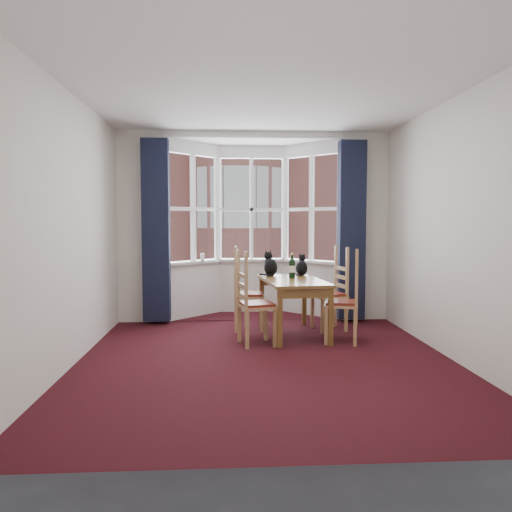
{
  "coord_description": "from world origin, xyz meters",
  "views": [
    {
      "loc": [
        -0.43,
        -5.16,
        1.48
      ],
      "look_at": [
        -0.05,
        1.05,
        1.05
      ],
      "focal_mm": 35.0,
      "sensor_mm": 36.0,
      "label": 1
    }
  ],
  "objects": [
    {
      "name": "wall_left",
      "position": [
        -2.0,
        0.0,
        1.4
      ],
      "size": [
        0.0,
        4.5,
        4.5
      ],
      "primitive_type": "plane",
      "rotation": [
        1.57,
        0.0,
        1.57
      ],
      "color": "silver",
      "rests_on": "floor"
    },
    {
      "name": "chair_right_near",
      "position": [
        1.07,
        0.79,
        0.47
      ],
      "size": [
        0.49,
        0.51,
        0.92
      ],
      "color": "tan",
      "rests_on": "floor"
    },
    {
      "name": "floor",
      "position": [
        0.0,
        0.0,
        0.0
      ],
      "size": [
        4.5,
        4.5,
        0.0
      ],
      "primitive_type": "plane",
      "color": "black",
      "rests_on": "ground"
    },
    {
      "name": "wine_bottle",
      "position": [
        0.45,
        1.38,
        0.87
      ],
      "size": [
        0.08,
        0.08,
        0.33
      ],
      "color": "black",
      "rests_on": "dining_table"
    },
    {
      "name": "candle_tall",
      "position": [
        -0.78,
        2.6,
        0.93
      ],
      "size": [
        0.06,
        0.06,
        0.12
      ],
      "primitive_type": "cylinder",
      "color": "white",
      "rests_on": "bay_window"
    },
    {
      "name": "street",
      "position": [
        0.0,
        32.25,
        -6.0
      ],
      "size": [
        80.0,
        80.0,
        0.0
      ],
      "primitive_type": "plane",
      "color": "#333335",
      "rests_on": "ground"
    },
    {
      "name": "chair_right_far",
      "position": [
        1.07,
        1.53,
        0.47
      ],
      "size": [
        0.48,
        0.49,
        0.92
      ],
      "color": "tan",
      "rests_on": "floor"
    },
    {
      "name": "chair_left_near",
      "position": [
        -0.14,
        0.73,
        0.47
      ],
      "size": [
        0.48,
        0.5,
        0.92
      ],
      "color": "tan",
      "rests_on": "floor"
    },
    {
      "name": "cat_right",
      "position": [
        0.64,
        1.73,
        0.85
      ],
      "size": [
        0.21,
        0.25,
        0.31
      ],
      "color": "black",
      "rests_on": "dining_table"
    },
    {
      "name": "chair_left_far",
      "position": [
        -0.2,
        1.59,
        0.47
      ],
      "size": [
        0.42,
        0.44,
        0.92
      ],
      "color": "tan",
      "rests_on": "floor"
    },
    {
      "name": "wall_right",
      "position": [
        2.0,
        0.0,
        1.4
      ],
      "size": [
        0.0,
        4.5,
        4.5
      ],
      "primitive_type": "plane",
      "rotation": [
        1.57,
        0.0,
        -1.57
      ],
      "color": "silver",
      "rests_on": "floor"
    },
    {
      "name": "cat_left",
      "position": [
        0.19,
        1.71,
        0.87
      ],
      "size": [
        0.25,
        0.3,
        0.36
      ],
      "color": "black",
      "rests_on": "dining_table"
    },
    {
      "name": "bay_window",
      "position": [
        0.0,
        2.75,
        1.4
      ],
      "size": [
        2.76,
        0.94,
        2.8
      ],
      "color": "white",
      "rests_on": "floor"
    },
    {
      "name": "tenement_building",
      "position": [
        0.0,
        14.01,
        1.6
      ],
      "size": [
        18.4,
        7.8,
        15.2
      ],
      "color": "#9D5A51",
      "rests_on": "street"
    },
    {
      "name": "dining_table",
      "position": [
        0.45,
        1.24,
        0.64
      ],
      "size": [
        0.85,
        1.41,
        0.73
      ],
      "color": "brown",
      "rests_on": "floor"
    },
    {
      "name": "wall_back_pier_right",
      "position": [
        1.65,
        2.25,
        1.4
      ],
      "size": [
        0.7,
        0.12,
        2.8
      ],
      "primitive_type": "cube",
      "color": "silver",
      "rests_on": "floor"
    },
    {
      "name": "ceiling",
      "position": [
        0.0,
        0.0,
        2.8
      ],
      "size": [
        4.5,
        4.5,
        0.0
      ],
      "primitive_type": "plane",
      "rotation": [
        3.14,
        0.0,
        0.0
      ],
      "color": "white",
      "rests_on": "floor"
    },
    {
      "name": "wall_near",
      "position": [
        0.0,
        -2.25,
        1.4
      ],
      "size": [
        4.0,
        0.0,
        4.0
      ],
      "primitive_type": "plane",
      "rotation": [
        -1.57,
        0.0,
        0.0
      ],
      "color": "silver",
      "rests_on": "floor"
    },
    {
      "name": "curtain_left",
      "position": [
        -1.42,
        2.07,
        1.35
      ],
      "size": [
        0.38,
        0.22,
        2.6
      ],
      "primitive_type": "cube",
      "color": "#161B32",
      "rests_on": "floor"
    },
    {
      "name": "wall_back_pier_left",
      "position": [
        -1.65,
        2.25,
        1.4
      ],
      "size": [
        0.7,
        0.12,
        2.8
      ],
      "primitive_type": "cube",
      "color": "silver",
      "rests_on": "floor"
    },
    {
      "name": "curtain_right",
      "position": [
        1.42,
        2.07,
        1.35
      ],
      "size": [
        0.38,
        0.22,
        2.6
      ],
      "primitive_type": "cube",
      "color": "#161B32",
      "rests_on": "floor"
    }
  ]
}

